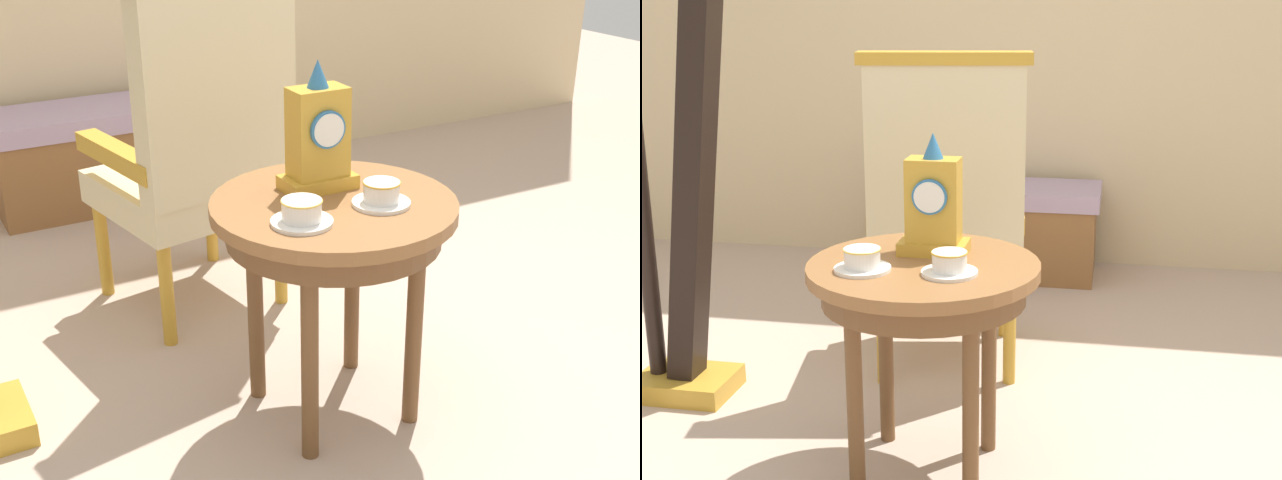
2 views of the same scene
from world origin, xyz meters
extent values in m
plane|color=#BCA38E|center=(0.00, 0.00, 0.00)|extent=(10.00, 10.00, 0.00)
cylinder|color=brown|center=(-0.02, 0.08, 0.60)|extent=(0.63, 0.63, 0.03)
cylinder|color=brown|center=(-0.02, 0.08, 0.55)|extent=(0.55, 0.55, 0.07)
cylinder|color=brown|center=(0.13, 0.24, 0.29)|extent=(0.04, 0.04, 0.59)
cylinder|color=brown|center=(-0.18, 0.24, 0.29)|extent=(0.04, 0.04, 0.59)
cylinder|color=brown|center=(-0.18, -0.07, 0.29)|extent=(0.04, 0.04, 0.59)
cylinder|color=brown|center=(0.13, -0.07, 0.29)|extent=(0.04, 0.04, 0.59)
cylinder|color=white|center=(-0.17, -0.01, 0.63)|extent=(0.15, 0.15, 0.01)
cylinder|color=white|center=(-0.17, -0.01, 0.66)|extent=(0.09, 0.09, 0.05)
torus|color=gold|center=(-0.17, -0.01, 0.68)|extent=(0.10, 0.10, 0.00)
cylinder|color=white|center=(0.06, 0.00, 0.63)|extent=(0.15, 0.15, 0.01)
cylinder|color=white|center=(0.06, 0.00, 0.66)|extent=(0.09, 0.09, 0.05)
torus|color=gold|center=(0.06, 0.00, 0.68)|extent=(0.09, 0.09, 0.00)
cube|color=gold|center=(-0.02, 0.18, 0.64)|extent=(0.19, 0.11, 0.04)
cube|color=gold|center=(-0.02, 0.18, 0.77)|extent=(0.14, 0.09, 0.23)
cylinder|color=teal|center=(-0.02, 0.13, 0.79)|extent=(0.10, 0.01, 0.10)
cylinder|color=white|center=(-0.02, 0.12, 0.79)|extent=(0.08, 0.00, 0.08)
cone|color=teal|center=(-0.02, 0.18, 0.92)|extent=(0.06, 0.06, 0.07)
cube|color=beige|center=(-0.12, 0.89, 0.41)|extent=(0.60, 0.60, 0.11)
cube|color=beige|center=(-0.08, 0.67, 0.78)|extent=(0.53, 0.18, 0.64)
cube|color=gold|center=(0.10, 0.93, 0.57)|extent=(0.15, 0.47, 0.06)
cube|color=gold|center=(-0.35, 0.85, 0.57)|extent=(0.15, 0.47, 0.06)
cylinder|color=gold|center=(0.06, 1.14, 0.18)|extent=(0.04, 0.04, 0.35)
cylinder|color=gold|center=(-0.38, 1.06, 0.18)|extent=(0.04, 0.04, 0.35)
cylinder|color=gold|center=(0.13, 0.71, 0.18)|extent=(0.04, 0.04, 0.35)
cylinder|color=gold|center=(-0.30, 0.63, 0.18)|extent=(0.04, 0.04, 0.35)
cube|color=#B299B7|center=(-0.10, 1.95, 0.40)|extent=(1.01, 0.40, 0.08)
cube|color=brown|center=(-0.10, 1.95, 0.18)|extent=(0.97, 0.38, 0.36)
camera|label=1|loc=(-1.01, -1.60, 1.39)|focal=46.81mm
camera|label=2|loc=(0.47, -2.06, 1.31)|focal=48.47mm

